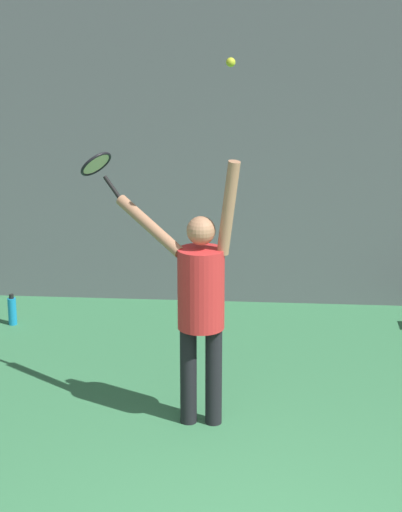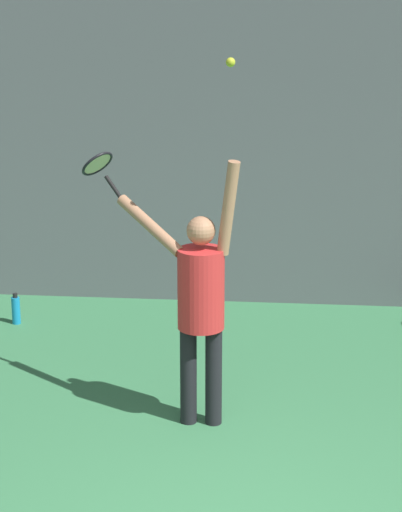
{
  "view_description": "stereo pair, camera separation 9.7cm",
  "coord_description": "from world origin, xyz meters",
  "px_view_note": "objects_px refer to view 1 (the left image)",
  "views": [
    {
      "loc": [
        0.04,
        -4.52,
        3.31
      ],
      "look_at": [
        -0.48,
        2.07,
        1.36
      ],
      "focal_mm": 65.0,
      "sensor_mm": 36.0,
      "label": 1
    },
    {
      "loc": [
        0.14,
        -4.51,
        3.31
      ],
      "look_at": [
        -0.48,
        2.07,
        1.36
      ],
      "focal_mm": 65.0,
      "sensor_mm": 36.0,
      "label": 2
    }
  ],
  "objects_px": {
    "tennis_ball": "(231,62)",
    "water_bottle": "(12,311)",
    "tennis_player": "(200,297)",
    "tennis_racket": "(98,167)"
  },
  "relations": [
    {
      "from": "tennis_ball",
      "to": "water_bottle",
      "type": "relative_size",
      "value": 0.21
    },
    {
      "from": "tennis_player",
      "to": "tennis_ball",
      "type": "distance_m",
      "value": 1.76
    },
    {
      "from": "tennis_racket",
      "to": "water_bottle",
      "type": "height_order",
      "value": "tennis_racket"
    },
    {
      "from": "tennis_player",
      "to": "tennis_racket",
      "type": "xyz_separation_m",
      "value": [
        -0.85,
        0.54,
        0.88
      ]
    },
    {
      "from": "tennis_player",
      "to": "tennis_ball",
      "type": "height_order",
      "value": "tennis_ball"
    },
    {
      "from": "tennis_player",
      "to": "water_bottle",
      "type": "bearing_deg",
      "value": 135.68
    },
    {
      "from": "tennis_player",
      "to": "tennis_racket",
      "type": "relative_size",
      "value": 5.22
    },
    {
      "from": "tennis_racket",
      "to": "tennis_ball",
      "type": "distance_m",
      "value": 1.51
    },
    {
      "from": "tennis_ball",
      "to": "water_bottle",
      "type": "distance_m",
      "value": 4.06
    },
    {
      "from": "tennis_player",
      "to": "tennis_ball",
      "type": "relative_size",
      "value": 31.87
    }
  ]
}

